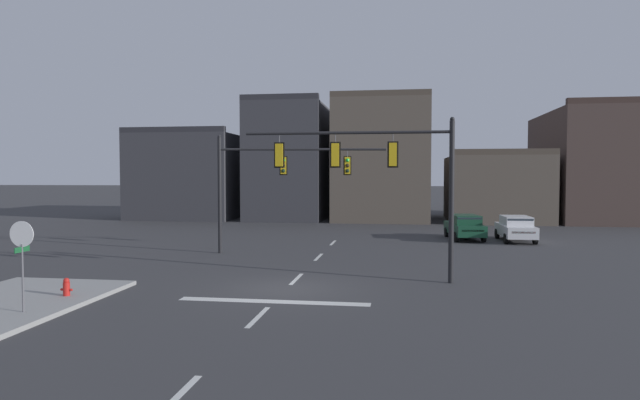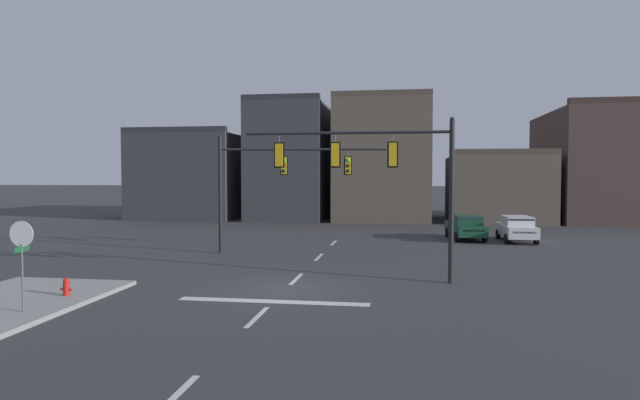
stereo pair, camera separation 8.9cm
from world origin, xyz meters
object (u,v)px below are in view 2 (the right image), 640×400
Objects in this scene: car_lot_middle at (517,228)px; signal_mast_far_side at (272,174)px; car_lot_nearside at (465,226)px; fire_hydrant at (66,290)px; signal_mast_near_side at (380,168)px; stop_sign at (22,244)px.

signal_mast_far_side is at bearing -152.47° from car_lot_middle.
car_lot_nearside is 24.94m from fire_hydrant.
car_lot_middle is (14.03, 7.31, -3.36)m from signal_mast_far_side.
stop_sign is at bearing -145.30° from signal_mast_near_side.
signal_mast_far_side is at bearing 70.71° from fire_hydrant.
stop_sign is 28.08m from car_lot_middle.
signal_mast_near_side is 0.92× the size of signal_mast_far_side.
signal_mast_near_side is at bearing -108.11° from car_lot_nearside.
car_lot_middle is (3.06, -0.61, 0.00)m from car_lot_nearside.
stop_sign is 26.71m from car_lot_nearside.
signal_mast_far_side is 13.19m from fire_hydrant.
stop_sign is 0.61× the size of car_lot_nearside.
car_lot_middle is at bearing 61.01° from signal_mast_near_side.
stop_sign is 2.86m from fire_hydrant.
car_lot_nearside is (10.97, 7.93, -3.36)m from signal_mast_far_side.
fire_hydrant is at bearing -127.36° from car_lot_nearside.
signal_mast_far_side is (-6.07, 7.06, -0.23)m from signal_mast_near_side.
signal_mast_far_side is 13.95m from car_lot_nearside.
signal_mast_far_side is 11.86× the size of fire_hydrant.
signal_mast_far_side is at bearing 73.81° from stop_sign.
stop_sign is 3.77× the size of fire_hydrant.
car_lot_nearside is 3.12m from car_lot_middle.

